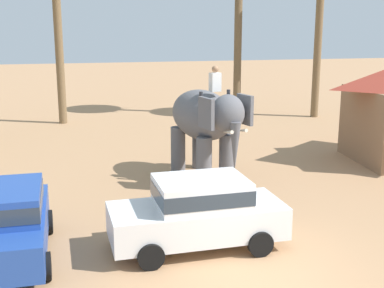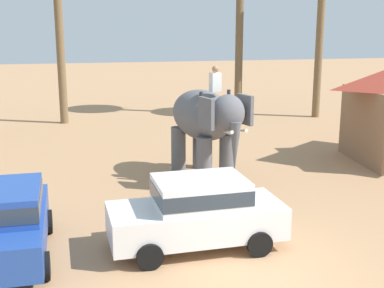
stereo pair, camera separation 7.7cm
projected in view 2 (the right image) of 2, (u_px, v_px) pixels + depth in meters
ground_plane at (256, 278)px, 10.90m from camera, size 120.00×120.00×0.00m
car_sedan_foreground at (198, 210)px, 12.22m from camera, size 4.16×2.00×1.70m
car_parked_far_side at (6, 220)px, 11.63m from camera, size 1.93×4.13×1.70m
elephant_with_mahout at (206, 121)px, 17.55m from camera, size 2.47×4.02×3.88m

